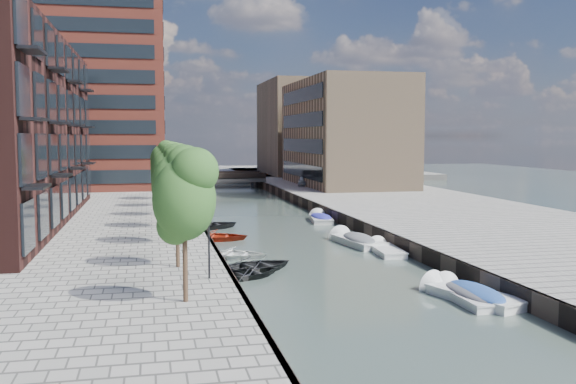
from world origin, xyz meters
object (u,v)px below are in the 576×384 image
object	(u,v)px
tree_3	(168,168)
sloop_1	(255,271)
tree_4	(166,164)
sloop_0	(244,278)
tree_1	(177,181)
tree_5	(164,160)
motorboat_0	(468,295)
tree_6	(162,158)
motorboat_1	(465,295)
tree_2	(172,173)
sloop_2	(216,240)
motorboat_4	(355,241)
car	(304,181)
sloop_3	(233,258)
tree_0	(184,194)
motorboat_2	(384,251)
motorboat_3	(320,219)
sloop_4	(209,229)
bridge	(219,178)

from	to	relation	value
tree_3	sloop_1	distance (m)	13.14
tree_4	sloop_0	world-z (taller)	tree_4
sloop_1	tree_1	bearing A→B (deg)	101.34
tree_1	tree_5	world-z (taller)	same
tree_1	motorboat_0	xyz separation A→B (m)	(13.02, -5.54, -5.09)
tree_3	sloop_0	size ratio (longest dim) A/B	1.35
tree_3	motorboat_0	bearing A→B (deg)	-56.33
tree_6	motorboat_1	size ratio (longest dim) A/B	1.24
tree_2	tree_3	world-z (taller)	same
sloop_2	motorboat_4	world-z (taller)	motorboat_4
car	sloop_3	bearing A→B (deg)	-92.51
sloop_2	car	bearing A→B (deg)	-10.70
sloop_3	motorboat_4	size ratio (longest dim) A/B	0.74
sloop_1	sloop_2	size ratio (longest dim) A/B	1.01
tree_4	motorboat_0	bearing A→B (deg)	-63.87
sloop_0	sloop_1	bearing A→B (deg)	-50.03
tree_0	motorboat_2	size ratio (longest dim) A/B	1.31
sloop_0	sloop_2	world-z (taller)	sloop_2
tree_3	motorboat_0	distance (m)	24.03
sloop_2	car	distance (m)	39.31
motorboat_1	motorboat_3	bearing A→B (deg)	88.80
motorboat_1	tree_3	bearing A→B (deg)	123.56
motorboat_0	car	size ratio (longest dim) A/B	1.47
motorboat_1	motorboat_4	world-z (taller)	motorboat_4
tree_4	motorboat_1	size ratio (longest dim) A/B	1.24
tree_4	car	world-z (taller)	tree_4
tree_1	motorboat_0	world-z (taller)	tree_1
tree_1	car	xyz separation A→B (m)	(18.68, 50.11, -3.67)
motorboat_1	tree_1	bearing A→B (deg)	157.06
tree_5	motorboat_4	world-z (taller)	tree_5
tree_1	tree_4	size ratio (longest dim) A/B	1.00
tree_1	motorboat_2	distance (m)	16.05
sloop_2	motorboat_3	distance (m)	13.33
tree_0	sloop_3	bearing A→B (deg)	75.23
sloop_3	motorboat_0	bearing A→B (deg)	-123.46
sloop_4	motorboat_3	size ratio (longest dim) A/B	0.97
sloop_2	sloop_4	world-z (taller)	sloop_4
motorboat_4	tree_1	bearing A→B (deg)	-141.40
tree_1	sloop_0	distance (m)	6.48
sloop_4	tree_5	bearing A→B (deg)	7.91
sloop_2	motorboat_2	world-z (taller)	motorboat_2
sloop_1	motorboat_3	xyz separation A→B (m)	(9.12, 19.73, 0.20)
tree_4	tree_0	bearing A→B (deg)	-90.00
tree_4	sloop_0	size ratio (longest dim) A/B	1.35
tree_2	tree_6	bearing A→B (deg)	90.00
motorboat_2	sloop_4	bearing A→B (deg)	128.14
bridge	tree_0	distance (m)	68.64
tree_4	motorboat_0	distance (m)	30.00
tree_5	sloop_4	size ratio (longest dim) A/B	1.19
sloop_3	motorboat_2	size ratio (longest dim) A/B	0.94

